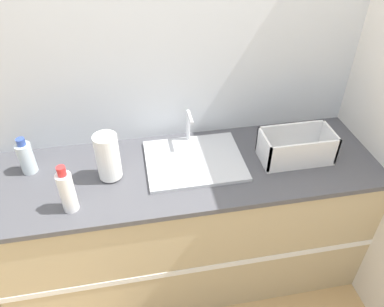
{
  "coord_description": "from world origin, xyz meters",
  "views": [
    {
      "loc": [
        -0.26,
        -1.22,
        2.24
      ],
      "look_at": [
        0.02,
        0.29,
        1.04
      ],
      "focal_mm": 35.0,
      "sensor_mm": 36.0,
      "label": 1
    }
  ],
  "objects_px": {
    "dish_rack": "(296,149)",
    "bottle_white_spray": "(67,191)",
    "sink": "(194,159)",
    "bottle_clear": "(26,157)",
    "paper_towel_roll": "(108,157)"
  },
  "relations": [
    {
      "from": "dish_rack",
      "to": "bottle_clear",
      "type": "xyz_separation_m",
      "value": [
        -1.45,
        0.16,
        0.03
      ]
    },
    {
      "from": "bottle_white_spray",
      "to": "bottle_clear",
      "type": "distance_m",
      "value": 0.41
    },
    {
      "from": "bottle_white_spray",
      "to": "bottle_clear",
      "type": "xyz_separation_m",
      "value": [
        -0.24,
        0.33,
        -0.02
      ]
    },
    {
      "from": "sink",
      "to": "bottle_clear",
      "type": "distance_m",
      "value": 0.9
    },
    {
      "from": "sink",
      "to": "bottle_clear",
      "type": "bearing_deg",
      "value": 174.8
    },
    {
      "from": "dish_rack",
      "to": "bottle_white_spray",
      "type": "xyz_separation_m",
      "value": [
        -1.21,
        -0.17,
        0.05
      ]
    },
    {
      "from": "paper_towel_roll",
      "to": "dish_rack",
      "type": "distance_m",
      "value": 1.02
    },
    {
      "from": "sink",
      "to": "paper_towel_roll",
      "type": "height_order",
      "value": "paper_towel_roll"
    },
    {
      "from": "paper_towel_roll",
      "to": "bottle_white_spray",
      "type": "height_order",
      "value": "paper_towel_roll"
    },
    {
      "from": "paper_towel_roll",
      "to": "dish_rack",
      "type": "height_order",
      "value": "paper_towel_roll"
    },
    {
      "from": "dish_rack",
      "to": "bottle_white_spray",
      "type": "height_order",
      "value": "bottle_white_spray"
    },
    {
      "from": "paper_towel_roll",
      "to": "bottle_white_spray",
      "type": "distance_m",
      "value": 0.28
    },
    {
      "from": "paper_towel_roll",
      "to": "bottle_clear",
      "type": "height_order",
      "value": "paper_towel_roll"
    },
    {
      "from": "bottle_white_spray",
      "to": "sink",
      "type": "bearing_deg",
      "value": 20.84
    },
    {
      "from": "bottle_white_spray",
      "to": "bottle_clear",
      "type": "bearing_deg",
      "value": 125.95
    }
  ]
}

